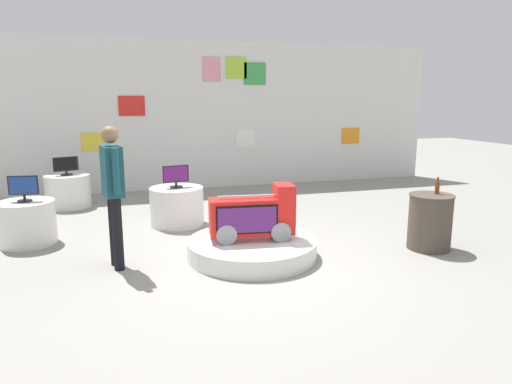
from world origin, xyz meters
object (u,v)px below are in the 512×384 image
Objects in this scene: main_display_pedestal at (252,248)px; tv_on_right_rear at (23,187)px; tv_on_left_rear at (176,176)px; bottle_on_side_table at (437,187)px; tv_on_center_rear at (66,166)px; shopper_browsing_near_truck at (113,186)px; novelty_firetruck_tv at (253,218)px; display_pedestal_center_rear at (68,191)px; display_pedestal_left_rear at (177,206)px; display_pedestal_right_rear at (27,223)px; side_table_round at (430,221)px.

tv_on_right_rear reaches higher than main_display_pedestal.
tv_on_left_rear is 3.88m from bottle_on_side_table.
tv_on_center_rear is (-1.81, 1.82, -0.01)m from tv_on_left_rear.
main_display_pedestal is 1.88m from shopper_browsing_near_truck.
novelty_firetruck_tv is at bearing -3.88° from shopper_browsing_near_truck.
tv_on_center_rear is 2.27m from tv_on_right_rear.
tv_on_center_rear is at bearing 103.96° from shopper_browsing_near_truck.
display_pedestal_left_rear is at bearing -45.10° from display_pedestal_center_rear.
display_pedestal_left_rear is 2.19× the size of tv_on_right_rear.
shopper_browsing_near_truck is (1.20, -1.31, 0.69)m from display_pedestal_right_rear.
shopper_browsing_near_truck reaches higher than display_pedestal_right_rear.
display_pedestal_right_rear is 1.95× the size of tv_on_right_rear.
bottle_on_side_table is 0.13× the size of shopper_browsing_near_truck.
side_table_round is at bearing -6.59° from shopper_browsing_near_truck.
novelty_firetruck_tv is 2.82× the size of tv_on_right_rear.
tv_on_right_rear is (-2.88, 1.42, 0.29)m from novelty_firetruck_tv.
side_table_round is at bearing -8.49° from novelty_firetruck_tv.
tv_on_left_rear is 0.55× the size of display_pedestal_right_rear.
novelty_firetruck_tv is 2.51m from bottle_on_side_table.
display_pedestal_left_rear is at bearing 144.78° from side_table_round.
display_pedestal_left_rear is 0.50× the size of shopper_browsing_near_truck.
bottle_on_side_table reaches higher than main_display_pedestal.
main_display_pedestal is at bearing 155.63° from novelty_firetruck_tv.
tv_on_center_rear reaches higher than main_display_pedestal.
bottle_on_side_table is at bearing -18.04° from tv_on_right_rear.
display_pedestal_left_rear is 2.09m from shopper_browsing_near_truck.
bottle_on_side_table is at bearing -34.06° from display_pedestal_left_rear.
main_display_pedestal is at bearing -26.28° from display_pedestal_right_rear.
shopper_browsing_near_truck is at bearing -118.14° from display_pedestal_left_rear.
tv_on_center_rear is at bearing 81.98° from tv_on_right_rear.
display_pedestal_center_rear is at bearing 70.27° from tv_on_center_rear.
display_pedestal_center_rear is 0.48m from tv_on_center_rear.
display_pedestal_left_rear is 1.98× the size of tv_on_center_rear.
shopper_browsing_near_truck is at bearing -47.37° from tv_on_right_rear.
bottle_on_side_table is (3.22, -2.18, 0.54)m from display_pedestal_left_rear.
tv_on_left_rear reaches higher than tv_on_center_rear.
display_pedestal_center_rear is at bearing 81.93° from display_pedestal_right_rear.
shopper_browsing_near_truck reaches higher than novelty_firetruck_tv.
display_pedestal_center_rear is at bearing 124.91° from novelty_firetruck_tv.
tv_on_left_rear reaches higher than main_display_pedestal.
side_table_round is at bearing -18.63° from tv_on_right_rear.
tv_on_right_rear is at bearing -82.52° from display_pedestal_right_rear.
tv_on_center_rear reaches higher than display_pedestal_center_rear.
display_pedestal_center_rear is 1.08× the size of side_table_round.
display_pedestal_left_rear and display_pedestal_right_rear have the same top height.
novelty_firetruck_tv is 1.47× the size of side_table_round.
display_pedestal_left_rear is 0.49m from tv_on_left_rear.
bottle_on_side_table is (5.35, -1.74, 0.03)m from tv_on_right_rear.
shopper_browsing_near_truck is at bearing 176.36° from main_display_pedestal.
tv_on_center_rear is at bearing 124.95° from novelty_firetruck_tv.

